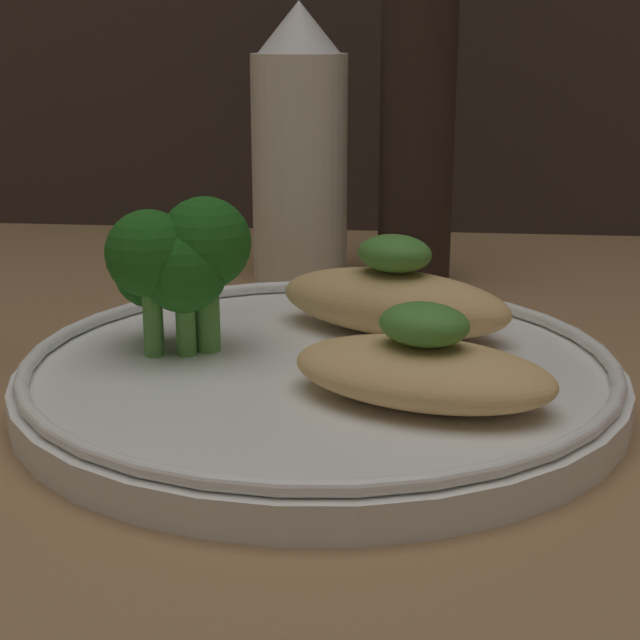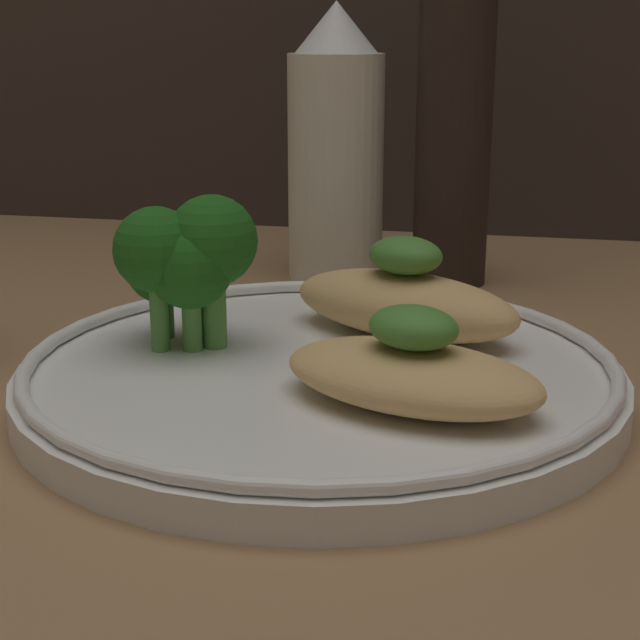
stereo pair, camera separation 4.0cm
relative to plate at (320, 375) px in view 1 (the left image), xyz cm
name	(u,v)px [view 1 (the left image)]	position (x,y,z in cm)	size (l,w,h in cm)	color
ground_plane	(320,408)	(0.00, 0.00, -1.49)	(180.00, 180.00, 1.00)	#936D47
plate	(320,375)	(0.00, 0.00, 0.00)	(25.33, 25.33, 2.00)	white
grilled_meat_front	(423,368)	(4.27, -3.55, 1.72)	(11.53, 8.77, 3.82)	tan
grilled_meat_middle	(394,298)	(2.89, 5.01, 2.08)	(12.26, 8.85, 4.61)	tan
broccoli_bunch	(177,261)	(-6.27, 1.34, 4.46)	(6.30, 5.33, 6.80)	#569942
sauce_bottle	(300,150)	(-3.41, 20.79, 6.92)	(5.83, 5.83, 16.54)	silver
pepper_grinder	(417,133)	(3.66, 20.79, 8.02)	(4.47, 4.47, 19.58)	black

